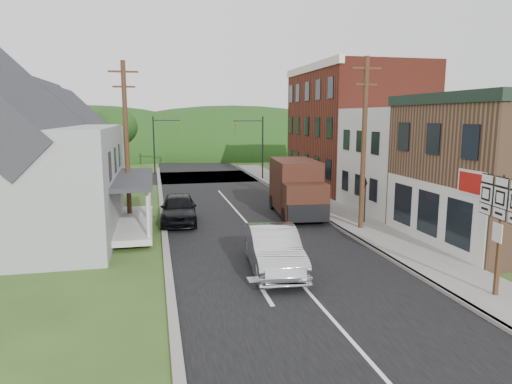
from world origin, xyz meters
TOP-DOWN VIEW (x-y plane):
  - ground at (0.00, 0.00)m, footprint 120.00×120.00m
  - road at (0.00, 10.00)m, footprint 9.00×90.00m
  - cross_road at (0.00, 27.00)m, footprint 60.00×9.00m
  - sidewalk_right at (5.90, 8.00)m, footprint 2.80×55.00m
  - curb_right at (4.55, 8.00)m, footprint 0.20×55.00m
  - curb_left at (-4.65, 8.00)m, footprint 0.30×55.00m
  - storefront_tan at (11.30, 0.00)m, footprint 8.00×8.00m
  - storefront_white at (11.30, 7.50)m, footprint 8.00×7.00m
  - storefront_red at (11.30, 17.00)m, footprint 8.00×12.00m
  - house_gray at (-12.00, 6.00)m, footprint 10.20×12.24m
  - house_blue at (-11.00, 17.00)m, footprint 7.14×8.16m
  - house_cream at (-11.50, 26.00)m, footprint 7.14×8.16m
  - utility_pole_right at (5.60, 3.50)m, footprint 1.60×0.26m
  - utility_pole_left at (-6.50, 8.00)m, footprint 1.60×0.26m
  - traffic_signal_right at (4.30, 23.50)m, footprint 2.87×0.20m
  - traffic_signal_left at (-4.30, 30.50)m, footprint 2.87×0.20m
  - tree_left_d at (-9.00, 32.00)m, footprint 4.80×4.80m
  - forested_ridge at (0.00, 55.00)m, footprint 90.00×30.00m
  - silver_sedan at (-0.60, -1.76)m, footprint 2.28×5.38m
  - dark_sedan at (-3.78, 7.29)m, footprint 2.25×5.00m
  - delivery_van at (3.34, 7.69)m, footprint 2.97×6.23m
  - route_sign_cluster at (5.83, -6.07)m, footprint 0.43×2.28m
  - warning_sign at (6.33, 4.63)m, footprint 0.11×0.72m

SIDE VIEW (x-z plane):
  - ground at x=0.00m, z-range 0.00..0.00m
  - road at x=0.00m, z-range -0.01..0.01m
  - cross_road at x=0.00m, z-range -0.01..0.01m
  - forested_ridge at x=0.00m, z-range -8.00..8.00m
  - curb_left at x=-4.65m, z-range 0.00..0.12m
  - sidewalk_right at x=5.90m, z-range 0.00..0.15m
  - curb_right at x=4.55m, z-range 0.00..0.15m
  - dark_sedan at x=-3.78m, z-range 0.00..1.67m
  - silver_sedan at x=-0.60m, z-range 0.00..1.72m
  - delivery_van at x=3.34m, z-range 0.02..3.40m
  - warning_sign at x=6.33m, z-range 0.51..3.13m
  - route_sign_cluster at x=5.83m, z-range 0.74..4.76m
  - storefront_white at x=11.30m, z-range 0.00..6.50m
  - storefront_tan at x=11.30m, z-range 0.00..7.00m
  - house_blue at x=-11.00m, z-range 0.05..7.33m
  - house_cream at x=-11.50m, z-range 0.05..7.33m
  - traffic_signal_right at x=4.30m, z-range 0.76..6.76m
  - traffic_signal_left at x=-4.30m, z-range 0.76..6.76m
  - house_gray at x=-12.00m, z-range 0.06..8.41m
  - utility_pole_right at x=5.60m, z-range 0.16..9.16m
  - utility_pole_left at x=-6.50m, z-range 0.16..9.16m
  - tree_left_d at x=-9.00m, z-range 1.41..8.35m
  - storefront_red at x=11.30m, z-range 0.00..10.00m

